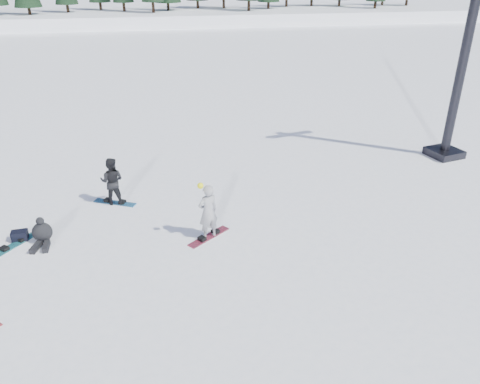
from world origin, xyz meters
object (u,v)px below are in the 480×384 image
seated_rider (42,233)px  snowboard_loose_a (13,246)px  lift_tower (460,77)px  snowboarder_man (112,181)px  snowboarder_woman (208,212)px  gear_bag (20,236)px

seated_rider → snowboard_loose_a: seated_rider is taller
lift_tower → snowboard_loose_a: size_ratio=5.47×
snowboarder_man → lift_tower: bearing=-159.8°
snowboarder_woman → gear_bag: (-5.52, 0.88, -0.73)m
lift_tower → snowboarder_man: lift_tower is taller
snowboarder_woman → seated_rider: 4.89m
lift_tower → snowboarder_woman: 11.86m
snowboarder_man → seated_rider: size_ratio=1.69×
snowboarder_man → seated_rider: 2.95m
snowboard_loose_a → gear_bag: bearing=14.5°
lift_tower → snowboarder_man: bearing=175.3°
seated_rider → lift_tower: bearing=21.5°
lift_tower → seated_rider: bearing=-177.9°
seated_rider → gear_bag: bearing=167.2°
lift_tower → snowboarder_woman: lift_tower is taller
lift_tower → snowboarder_man: 13.88m
lift_tower → snowboarder_woman: (-10.64, -4.63, -2.46)m
snowboarder_man → gear_bag: snowboarder_man is taller
snowboarder_woman → snowboard_loose_a: bearing=-30.2°
snowboarder_woman → gear_bag: size_ratio=4.17×
snowboarder_woman → gear_bag: bearing=-33.5°
gear_bag → snowboard_loose_a: (-0.14, -0.31, -0.14)m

